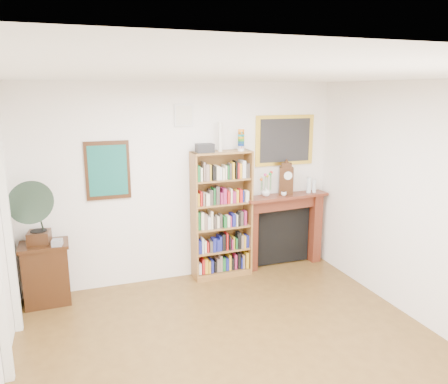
% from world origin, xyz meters
% --- Properties ---
extents(room, '(4.51, 5.01, 2.81)m').
position_xyz_m(room, '(0.00, 0.00, 1.40)').
color(room, '#543919').
rests_on(room, ground).
extents(door_casing, '(0.08, 1.02, 2.17)m').
position_xyz_m(door_casing, '(-2.21, 1.20, 1.26)').
color(door_casing, white).
rests_on(door_casing, left_wall).
extents(teal_poster, '(0.58, 0.04, 0.78)m').
position_xyz_m(teal_poster, '(-1.05, 2.48, 1.65)').
color(teal_poster, black).
rests_on(teal_poster, back_wall).
extents(small_picture, '(0.26, 0.04, 0.30)m').
position_xyz_m(small_picture, '(0.00, 2.48, 2.35)').
color(small_picture, white).
rests_on(small_picture, back_wall).
extents(gilt_painting, '(0.95, 0.04, 0.75)m').
position_xyz_m(gilt_painting, '(1.55, 2.48, 1.95)').
color(gilt_painting, gold).
rests_on(gilt_painting, back_wall).
extents(bookshelf, '(0.86, 0.33, 2.13)m').
position_xyz_m(bookshelf, '(0.49, 2.33, 1.03)').
color(bookshelf, brown).
rests_on(bookshelf, floor).
extents(side_cabinet, '(0.60, 0.44, 0.81)m').
position_xyz_m(side_cabinet, '(-1.90, 2.26, 0.40)').
color(side_cabinet, black).
rests_on(side_cabinet, floor).
extents(fireplace, '(1.37, 0.43, 1.14)m').
position_xyz_m(fireplace, '(1.52, 2.40, 0.67)').
color(fireplace, '#532013').
rests_on(fireplace, floor).
extents(gramophone, '(0.60, 0.71, 0.85)m').
position_xyz_m(gramophone, '(-1.95, 2.14, 1.29)').
color(gramophone, black).
rests_on(gramophone, side_cabinet).
extents(cd_stack, '(0.14, 0.14, 0.08)m').
position_xyz_m(cd_stack, '(-1.74, 2.12, 0.85)').
color(cd_stack, '#ACADB9').
rests_on(cd_stack, side_cabinet).
extents(mantel_clock, '(0.24, 0.18, 0.48)m').
position_xyz_m(mantel_clock, '(1.53, 2.35, 1.38)').
color(mantel_clock, black).
rests_on(mantel_clock, fireplace).
extents(flower_vase, '(0.14, 0.14, 0.14)m').
position_xyz_m(flower_vase, '(1.21, 2.37, 1.21)').
color(flower_vase, white).
rests_on(flower_vase, fireplace).
extents(teacup, '(0.11, 0.11, 0.07)m').
position_xyz_m(teacup, '(1.47, 2.29, 1.17)').
color(teacup, white).
rests_on(teacup, fireplace).
extents(bottle_left, '(0.07, 0.07, 0.24)m').
position_xyz_m(bottle_left, '(1.92, 2.35, 1.26)').
color(bottle_left, silver).
rests_on(bottle_left, fireplace).
extents(bottle_right, '(0.06, 0.06, 0.20)m').
position_xyz_m(bottle_right, '(2.01, 2.34, 1.24)').
color(bottle_right, silver).
rests_on(bottle_right, fireplace).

